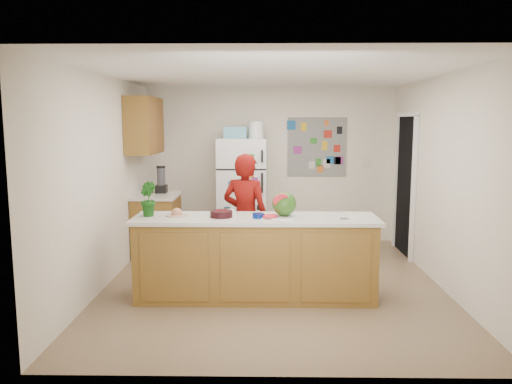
{
  "coord_description": "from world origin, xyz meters",
  "views": [
    {
      "loc": [
        -0.11,
        -5.87,
        1.95
      ],
      "look_at": [
        -0.2,
        0.2,
        1.1
      ],
      "focal_mm": 35.0,
      "sensor_mm": 36.0,
      "label": 1
    }
  ],
  "objects_px": {
    "cherry_bowl": "(221,214)",
    "watermelon": "(284,204)",
    "refrigerator": "(242,193)",
    "person": "(246,218)"
  },
  "relations": [
    {
      "from": "person",
      "to": "cherry_bowl",
      "type": "xyz_separation_m",
      "value": [
        -0.24,
        -0.61,
        0.16
      ]
    },
    {
      "from": "cherry_bowl",
      "to": "watermelon",
      "type": "bearing_deg",
      "value": 1.62
    },
    {
      "from": "watermelon",
      "to": "cherry_bowl",
      "type": "height_order",
      "value": "watermelon"
    },
    {
      "from": "refrigerator",
      "to": "watermelon",
      "type": "relative_size",
      "value": 6.45
    },
    {
      "from": "watermelon",
      "to": "cherry_bowl",
      "type": "bearing_deg",
      "value": -178.38
    },
    {
      "from": "cherry_bowl",
      "to": "refrigerator",
      "type": "bearing_deg",
      "value": 87.05
    },
    {
      "from": "person",
      "to": "refrigerator",
      "type": "bearing_deg",
      "value": -67.65
    },
    {
      "from": "watermelon",
      "to": "cherry_bowl",
      "type": "relative_size",
      "value": 1.08
    },
    {
      "from": "refrigerator",
      "to": "person",
      "type": "relative_size",
      "value": 1.07
    },
    {
      "from": "refrigerator",
      "to": "person",
      "type": "xyz_separation_m",
      "value": [
        0.12,
        -1.77,
        -0.06
      ]
    }
  ]
}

